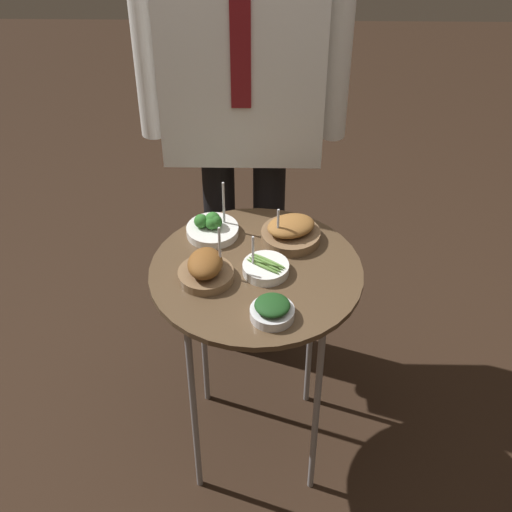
{
  "coord_description": "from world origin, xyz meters",
  "views": [
    {
      "loc": [
        0.03,
        -1.55,
        2.07
      ],
      "look_at": [
        0.0,
        0.0,
        0.83
      ],
      "focal_mm": 50.0,
      "sensor_mm": 36.0,
      "label": 1
    }
  ],
  "objects_px": {
    "bowl_roast_near_rim": "(206,269)",
    "bowl_asparagus_front_left": "(266,268)",
    "bowl_roast_front_center": "(291,232)",
    "bowl_spinach_mid_left": "(272,310)",
    "bowl_broccoli_back_right": "(212,227)",
    "waiter_figure": "(242,78)",
    "serving_cart": "(256,288)"
  },
  "relations": [
    {
      "from": "bowl_roast_near_rim",
      "to": "bowl_asparagus_front_left",
      "type": "distance_m",
      "value": 0.17
    },
    {
      "from": "bowl_roast_near_rim",
      "to": "bowl_roast_front_center",
      "type": "xyz_separation_m",
      "value": [
        0.24,
        0.18,
        -0.0
      ]
    },
    {
      "from": "bowl_spinach_mid_left",
      "to": "bowl_roast_near_rim",
      "type": "bearing_deg",
      "value": 140.57
    },
    {
      "from": "bowl_spinach_mid_left",
      "to": "bowl_broccoli_back_right",
      "type": "distance_m",
      "value": 0.4
    },
    {
      "from": "bowl_broccoli_back_right",
      "to": "waiter_figure",
      "type": "bearing_deg",
      "value": 75.37
    },
    {
      "from": "bowl_roast_front_center",
      "to": "bowl_asparagus_front_left",
      "type": "distance_m",
      "value": 0.17
    },
    {
      "from": "bowl_asparagus_front_left",
      "to": "bowl_broccoli_back_right",
      "type": "height_order",
      "value": "bowl_broccoli_back_right"
    },
    {
      "from": "serving_cart",
      "to": "waiter_figure",
      "type": "height_order",
      "value": "waiter_figure"
    },
    {
      "from": "serving_cart",
      "to": "bowl_asparagus_front_left",
      "type": "xyz_separation_m",
      "value": [
        0.03,
        -0.01,
        0.08
      ]
    },
    {
      "from": "bowl_broccoli_back_right",
      "to": "waiter_figure",
      "type": "relative_size",
      "value": 0.09
    },
    {
      "from": "bowl_spinach_mid_left",
      "to": "bowl_broccoli_back_right",
      "type": "height_order",
      "value": "bowl_broccoli_back_right"
    },
    {
      "from": "bowl_roast_near_rim",
      "to": "waiter_figure",
      "type": "relative_size",
      "value": 0.09
    },
    {
      "from": "bowl_roast_front_center",
      "to": "bowl_asparagus_front_left",
      "type": "relative_size",
      "value": 1.34
    },
    {
      "from": "bowl_spinach_mid_left",
      "to": "bowl_broccoli_back_right",
      "type": "xyz_separation_m",
      "value": [
        -0.18,
        0.36,
        -0.0
      ]
    },
    {
      "from": "serving_cart",
      "to": "bowl_spinach_mid_left",
      "type": "height_order",
      "value": "bowl_spinach_mid_left"
    },
    {
      "from": "bowl_asparagus_front_left",
      "to": "waiter_figure",
      "type": "height_order",
      "value": "waiter_figure"
    },
    {
      "from": "bowl_spinach_mid_left",
      "to": "bowl_asparagus_front_left",
      "type": "distance_m",
      "value": 0.18
    },
    {
      "from": "serving_cart",
      "to": "bowl_roast_near_rim",
      "type": "distance_m",
      "value": 0.18
    },
    {
      "from": "serving_cart",
      "to": "bowl_roast_front_center",
      "type": "distance_m",
      "value": 0.2
    },
    {
      "from": "serving_cart",
      "to": "waiter_figure",
      "type": "distance_m",
      "value": 0.65
    },
    {
      "from": "bowl_spinach_mid_left",
      "to": "bowl_roast_front_center",
      "type": "bearing_deg",
      "value": 80.62
    },
    {
      "from": "bowl_roast_front_center",
      "to": "bowl_asparagus_front_left",
      "type": "bearing_deg",
      "value": -115.8
    },
    {
      "from": "serving_cart",
      "to": "bowl_roast_near_rim",
      "type": "bearing_deg",
      "value": -163.4
    },
    {
      "from": "serving_cart",
      "to": "waiter_figure",
      "type": "relative_size",
      "value": 0.44
    },
    {
      "from": "serving_cart",
      "to": "bowl_spinach_mid_left",
      "type": "xyz_separation_m",
      "value": [
        0.05,
        -0.19,
        0.09
      ]
    },
    {
      "from": "bowl_roast_near_rim",
      "to": "bowl_broccoli_back_right",
      "type": "relative_size",
      "value": 1.0
    },
    {
      "from": "bowl_roast_front_center",
      "to": "bowl_spinach_mid_left",
      "type": "height_order",
      "value": "bowl_roast_front_center"
    },
    {
      "from": "bowl_roast_front_center",
      "to": "bowl_broccoli_back_right",
      "type": "height_order",
      "value": "bowl_broccoli_back_right"
    },
    {
      "from": "bowl_roast_near_rim",
      "to": "bowl_broccoli_back_right",
      "type": "distance_m",
      "value": 0.21
    },
    {
      "from": "bowl_roast_front_center",
      "to": "waiter_figure",
      "type": "xyz_separation_m",
      "value": [
        -0.15,
        0.35,
        0.32
      ]
    },
    {
      "from": "bowl_roast_near_rim",
      "to": "bowl_spinach_mid_left",
      "type": "distance_m",
      "value": 0.24
    },
    {
      "from": "bowl_roast_front_center",
      "to": "bowl_broccoli_back_right",
      "type": "distance_m",
      "value": 0.24
    }
  ]
}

